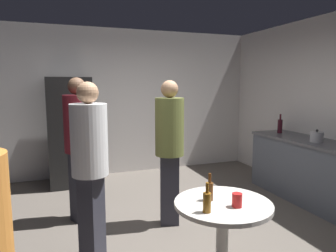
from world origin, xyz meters
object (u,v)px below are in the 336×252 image
at_px(kettle, 317,137).
at_px(person_in_maroon_shirt, 79,138).
at_px(wine_bottle_on_counter, 280,126).
at_px(beer_bottle_brown, 209,190).
at_px(refrigerator, 70,132).
at_px(beer_bottle_amber, 207,202).
at_px(person_in_white_shirt, 90,158).
at_px(foreground_table, 223,214).
at_px(plastic_cup_red, 237,200).
at_px(person_in_olive_shirt, 170,142).

height_order(kettle, person_in_maroon_shirt, person_in_maroon_shirt).
relative_size(wine_bottle_on_counter, person_in_maroon_shirt, 0.18).
xyz_separation_m(beer_bottle_brown, person_in_maroon_shirt, (-0.93, 1.64, 0.22)).
bearing_deg(refrigerator, person_in_maroon_shirt, -88.56).
bearing_deg(kettle, beer_bottle_amber, -151.79).
relative_size(refrigerator, person_in_maroon_shirt, 1.02).
bearing_deg(person_in_white_shirt, foreground_table, -0.03).
height_order(wine_bottle_on_counter, person_in_maroon_shirt, person_in_maroon_shirt).
distance_m(beer_bottle_amber, person_in_maroon_shirt, 2.03).
height_order(wine_bottle_on_counter, plastic_cup_red, wine_bottle_on_counter).
xyz_separation_m(kettle, beer_bottle_brown, (-2.19, -1.04, -0.15)).
height_order(plastic_cup_red, person_in_olive_shirt, person_in_olive_shirt).
height_order(beer_bottle_amber, person_in_maroon_shirt, person_in_maroon_shirt).
bearing_deg(wine_bottle_on_counter, beer_bottle_brown, -140.54).
relative_size(person_in_maroon_shirt, person_in_white_shirt, 1.03).
distance_m(plastic_cup_red, person_in_white_shirt, 1.38).
bearing_deg(person_in_olive_shirt, refrigerator, -135.57).
distance_m(beer_bottle_brown, person_in_maroon_shirt, 1.90).
xyz_separation_m(plastic_cup_red, person_in_maroon_shirt, (-1.06, 1.84, 0.25)).
height_order(beer_bottle_amber, person_in_white_shirt, person_in_white_shirt).
distance_m(beer_bottle_amber, plastic_cup_red, 0.27).
height_order(refrigerator, kettle, refrigerator).
distance_m(beer_bottle_amber, person_in_white_shirt, 1.20).
bearing_deg(person_in_white_shirt, wine_bottle_on_counter, 58.62).
bearing_deg(plastic_cup_red, kettle, 31.02).
xyz_separation_m(wine_bottle_on_counter, person_in_olive_shirt, (-2.17, -0.68, 0.00)).
height_order(person_in_white_shirt, person_in_olive_shirt, person_in_olive_shirt).
distance_m(wine_bottle_on_counter, person_in_maroon_shirt, 3.17).
xyz_separation_m(refrigerator, person_in_maroon_shirt, (0.04, -1.50, 0.14)).
xyz_separation_m(kettle, wine_bottle_on_counter, (0.05, 0.81, 0.05)).
distance_m(beer_bottle_amber, person_in_olive_shirt, 1.41).
relative_size(kettle, beer_bottle_amber, 1.06).
relative_size(wine_bottle_on_counter, beer_bottle_brown, 1.35).
bearing_deg(person_in_white_shirt, beer_bottle_brown, 0.36).
distance_m(refrigerator, person_in_olive_shirt, 2.24).
xyz_separation_m(beer_bottle_amber, beer_bottle_brown, (0.13, 0.21, 0.00)).
relative_size(person_in_white_shirt, person_in_olive_shirt, 0.99).
relative_size(wine_bottle_on_counter, person_in_white_shirt, 0.18).
relative_size(refrigerator, beer_bottle_brown, 7.83).
height_order(wine_bottle_on_counter, person_in_olive_shirt, person_in_olive_shirt).
bearing_deg(person_in_maroon_shirt, person_in_olive_shirt, 36.64).
xyz_separation_m(refrigerator, person_in_white_shirt, (0.07, -2.45, 0.11)).
bearing_deg(foreground_table, beer_bottle_brown, 137.64).
relative_size(wine_bottle_on_counter, plastic_cup_red, 2.82).
xyz_separation_m(wine_bottle_on_counter, plastic_cup_red, (-2.10, -2.04, -0.23)).
height_order(kettle, foreground_table, kettle).
xyz_separation_m(refrigerator, plastic_cup_red, (1.10, -3.34, -0.11)).
xyz_separation_m(refrigerator, kettle, (3.16, -2.11, 0.07)).
bearing_deg(person_in_maroon_shirt, foreground_table, 2.50).
xyz_separation_m(wine_bottle_on_counter, beer_bottle_amber, (-2.37, -2.06, -0.20)).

